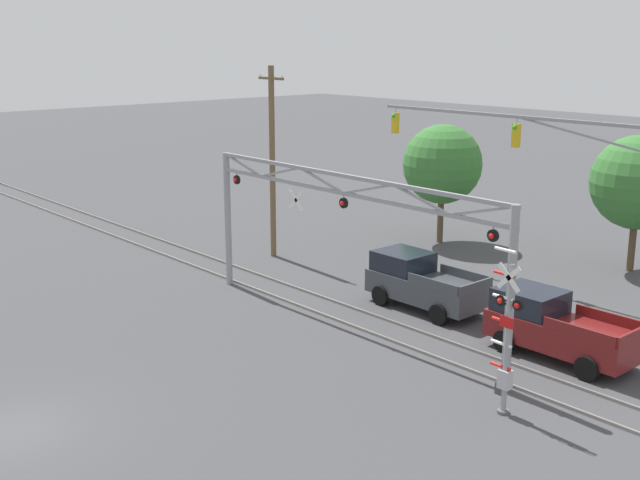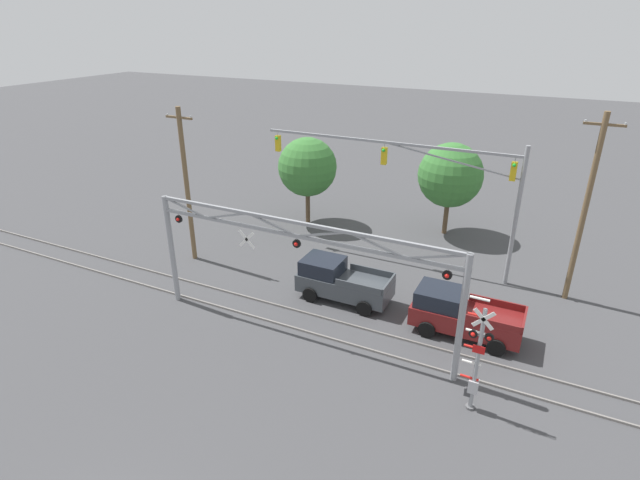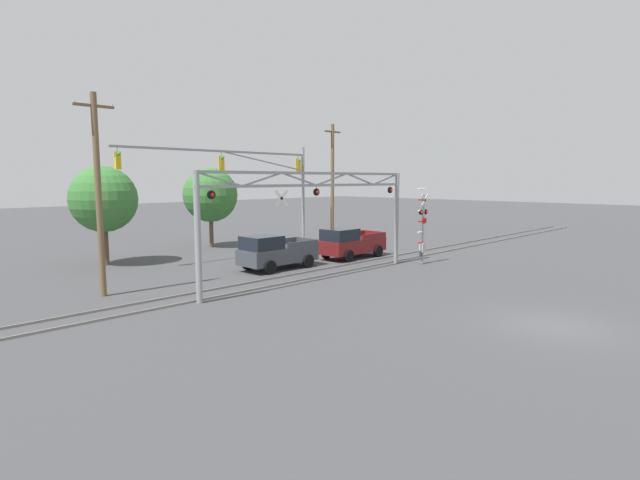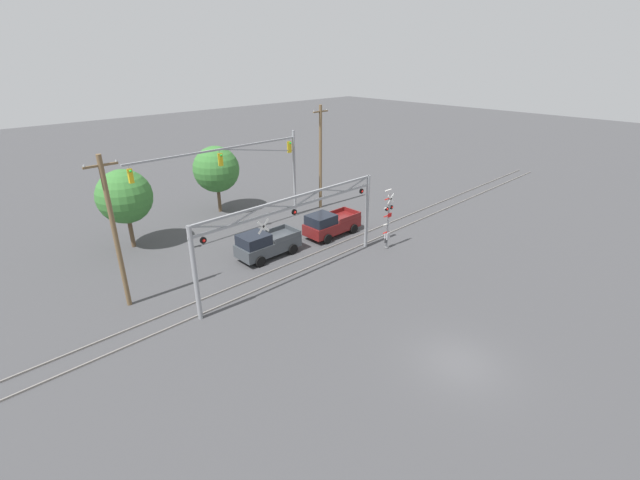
# 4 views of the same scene
# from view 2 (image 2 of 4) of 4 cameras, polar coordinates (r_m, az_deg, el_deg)

# --- Properties ---
(rail_track_near) EXTENTS (80.00, 0.08, 0.10)m
(rail_track_near) POSITION_cam_2_polar(r_m,az_deg,el_deg) (24.24, -2.14, -10.25)
(rail_track_near) COLOR gray
(rail_track_near) RESTS_ON ground_plane
(rail_track_far) EXTENTS (80.00, 0.08, 0.10)m
(rail_track_far) POSITION_cam_2_polar(r_m,az_deg,el_deg) (25.30, -0.59, -8.61)
(rail_track_far) COLOR gray
(rail_track_far) RESTS_ON ground_plane
(crossing_gantry) EXTENTS (14.87, 0.30, 5.79)m
(crossing_gantry) POSITION_cam_2_polar(r_m,az_deg,el_deg) (22.03, -2.68, -2.11)
(crossing_gantry) COLOR gray
(crossing_gantry) RESTS_ON ground_plane
(crossing_signal_mast) EXTENTS (1.02, 0.35, 4.85)m
(crossing_signal_mast) POSITION_cam_2_polar(r_m,az_deg,el_deg) (19.73, 17.39, -13.29)
(crossing_signal_mast) COLOR gray
(crossing_signal_mast) RESTS_ON ground_plane
(traffic_signal_span) EXTENTS (15.18, 0.39, 7.85)m
(traffic_signal_span) POSITION_cam_2_polar(r_m,az_deg,el_deg) (28.50, 13.80, 6.88)
(traffic_signal_span) COLOR gray
(traffic_signal_span) RESTS_ON ground_plane
(pickup_truck_lead) EXTENTS (4.91, 2.27, 2.11)m
(pickup_truck_lead) POSITION_cam_2_polar(r_m,az_deg,el_deg) (26.34, 2.31, -4.66)
(pickup_truck_lead) COLOR #3D4247
(pickup_truck_lead) RESTS_ON ground_plane
(pickup_truck_following) EXTENTS (5.03, 2.27, 2.11)m
(pickup_truck_following) POSITION_cam_2_polar(r_m,az_deg,el_deg) (24.47, 15.77, -8.11)
(pickup_truck_following) COLOR maroon
(pickup_truck_following) RESTS_ON ground_plane
(utility_pole_left) EXTENTS (1.80, 0.28, 9.25)m
(utility_pole_left) POSITION_cam_2_polar(r_m,az_deg,el_deg) (30.32, -14.99, 6.13)
(utility_pole_left) COLOR brown
(utility_pole_left) RESTS_ON ground_plane
(utility_pole_right) EXTENTS (1.80, 0.28, 9.81)m
(utility_pole_right) POSITION_cam_2_polar(r_m,az_deg,el_deg) (27.92, 28.03, 3.13)
(utility_pole_right) COLOR brown
(utility_pole_right) RESTS_ON ground_plane
(background_tree_beyond_span) EXTENTS (4.11, 4.11, 6.22)m
(background_tree_beyond_span) POSITION_cam_2_polar(r_m,az_deg,el_deg) (35.11, -1.45, 8.33)
(background_tree_beyond_span) COLOR brown
(background_tree_beyond_span) RESTS_ON ground_plane
(background_tree_far_left_verge) EXTENTS (4.28, 4.28, 6.30)m
(background_tree_far_left_verge) POSITION_cam_2_polar(r_m,az_deg,el_deg) (34.32, 14.68, 7.16)
(background_tree_far_left_verge) COLOR brown
(background_tree_far_left_verge) RESTS_ON ground_plane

